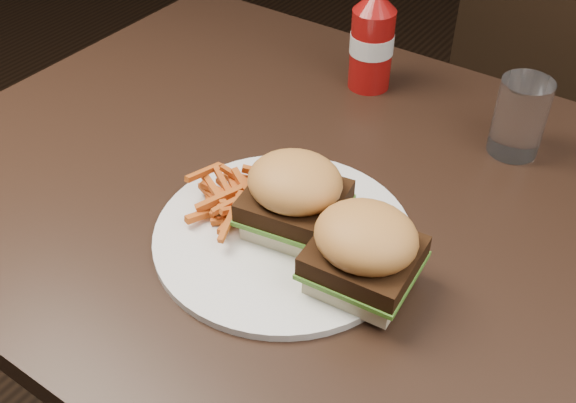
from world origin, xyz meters
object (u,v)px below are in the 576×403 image
Objects in this scene: dining_table at (359,219)px; chair_far at (572,162)px; plate at (283,235)px; tumbler at (520,117)px; ketchup_bottle at (371,51)px.

chair_far is at bearing 79.78° from dining_table.
plate is 2.84× the size of tumbler.
dining_table is 0.11m from plate.
chair_far is (0.13, 0.72, -0.30)m from dining_table.
plate reaches higher than chair_far.
ketchup_bottle is at bearing 77.43° from chair_far.
tumbler is at bearing 63.40° from dining_table.
tumbler is at bearing -9.11° from ketchup_bottle.
plate is at bearing -114.63° from dining_table.
ketchup_bottle is (-0.27, -0.46, 0.38)m from chair_far.
ketchup_bottle reaches higher than plate.
ketchup_bottle reaches higher than chair_far.
ketchup_bottle reaches higher than tumbler.
ketchup_bottle is at bearing 170.89° from tumbler.
plate is at bearing -115.99° from tumbler.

